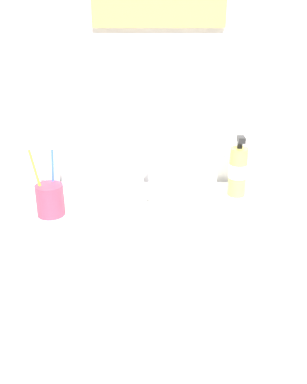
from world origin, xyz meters
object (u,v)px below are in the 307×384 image
object	(u,v)px
toothbrush_cup	(51,200)
toothbrush_blue	(54,171)
soap_dispenser	(239,171)
toothbrush_yellow	(37,173)
faucet	(154,180)

from	to	relation	value
toothbrush_cup	toothbrush_blue	size ratio (longest dim) A/B	0.45
toothbrush_cup	toothbrush_blue	xyz separation A→B (m)	(0.01, 0.03, 0.07)
toothbrush_blue	soap_dispenser	distance (m)	0.53
toothbrush_cup	soap_dispenser	world-z (taller)	soap_dispenser
toothbrush_yellow	soap_dispenser	bearing A→B (deg)	13.79
soap_dispenser	toothbrush_yellow	bearing A→B (deg)	-166.21
toothbrush_yellow	toothbrush_blue	bearing A→B (deg)	46.21
toothbrush_yellow	soap_dispenser	size ratio (longest dim) A/B	1.13
faucet	toothbrush_cup	xyz separation A→B (m)	(-0.28, -0.10, -0.02)
faucet	soap_dispenser	distance (m)	0.25
faucet	toothbrush_blue	bearing A→B (deg)	-167.05
faucet	toothbrush_cup	size ratio (longest dim) A/B	2.02
toothbrush_cup	toothbrush_yellow	distance (m)	0.08
toothbrush_cup	toothbrush_yellow	world-z (taller)	toothbrush_yellow
toothbrush_blue	toothbrush_yellow	bearing A→B (deg)	-133.79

